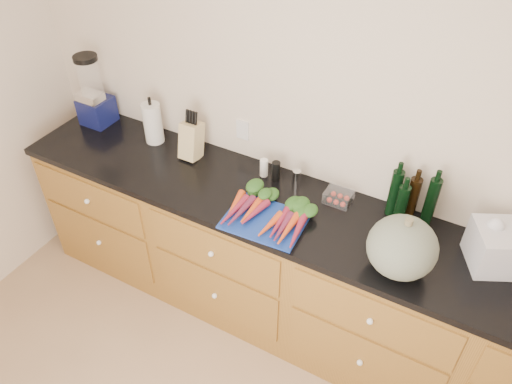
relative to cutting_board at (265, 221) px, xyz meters
The scene contains 15 objects.
wall_back 0.64m from the cutting_board, 66.77° to the left, with size 4.10×0.05×2.60m, color beige.
cabinets 0.56m from the cutting_board, 36.84° to the left, with size 3.60×0.64×0.90m.
countertop 0.26m from the cutting_board, 37.55° to the left, with size 3.64×0.62×0.04m, color black.
cutting_board is the anchor object (origin of this frame).
carrots 0.06m from the cutting_board, 90.00° to the left, with size 0.45×0.34×0.06m.
squash 0.71m from the cutting_board, ahead, with size 0.32×0.32×0.29m, color #586353.
blender_appliance 1.47m from the cutting_board, 167.39° to the left, with size 0.19×0.19×0.47m.
paper_towel 1.02m from the cutting_board, 161.48° to the left, with size 0.12×0.12×0.26m, color silver.
knife_block 0.73m from the cutting_board, 155.44° to the left, with size 0.11×0.11×0.22m, color tan.
grinder_salt 0.39m from the cutting_board, 118.93° to the left, with size 0.05×0.05×0.11m, color white.
grinder_pepper 0.36m from the cutting_board, 108.01° to the left, with size 0.05×0.05×0.12m, color black.
canister_chrome 0.34m from the cutting_board, 86.95° to the left, with size 0.05×0.05×0.11m, color silver.
tomato_box 0.43m from the cutting_board, 50.38° to the left, with size 0.14×0.11×0.07m, color white.
bottles 0.74m from the cutting_board, 30.35° to the left, with size 0.24×0.12×0.29m.
grocery_bag 1.14m from the cutting_board, 14.29° to the left, with size 0.29×0.23×0.21m, color silver, non-canonical shape.
Camera 1 is at (0.66, -0.53, 2.72)m, focal length 35.00 mm.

